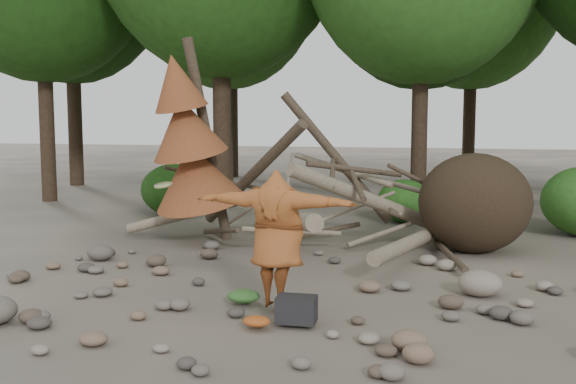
% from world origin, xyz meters
% --- Properties ---
extents(ground, '(120.00, 120.00, 0.00)m').
position_xyz_m(ground, '(0.00, 0.00, 0.00)').
color(ground, '#514C44').
rests_on(ground, ground).
extents(deadfall_pile, '(8.55, 5.24, 3.30)m').
position_xyz_m(deadfall_pile, '(2.02, 4.24, 0.95)').
color(deadfall_pile, '#332619').
rests_on(deadfall_pile, ground).
extents(dead_conifer, '(2.06, 2.16, 4.35)m').
position_xyz_m(dead_conifer, '(-3.12, 3.37, 2.11)').
color(dead_conifer, '#4C3F30').
rests_on(dead_conifer, ground).
extents(bush_left, '(1.80, 1.80, 1.44)m').
position_xyz_m(bush_left, '(-5.50, 7.20, 0.72)').
color(bush_left, '#1E4A13').
rests_on(bush_left, ground).
extents(bush_mid, '(1.40, 1.40, 1.12)m').
position_xyz_m(bush_mid, '(0.80, 7.80, 0.56)').
color(bush_mid, '#285E1B').
rests_on(bush_mid, ground).
extents(frisbee_thrower, '(3.25, 0.98, 1.86)m').
position_xyz_m(frisbee_thrower, '(0.14, -0.70, 1.01)').
color(frisbee_thrower, '#984F22').
rests_on(frisbee_thrower, ground).
extents(backpack, '(0.52, 0.37, 0.33)m').
position_xyz_m(backpack, '(0.58, -1.25, 0.17)').
color(backpack, black).
rests_on(backpack, ground).
extents(cloth_green, '(0.47, 0.39, 0.18)m').
position_xyz_m(cloth_green, '(-0.40, -0.57, 0.09)').
color(cloth_green, '#326227').
rests_on(cloth_green, ground).
extents(cloth_orange, '(0.35, 0.29, 0.13)m').
position_xyz_m(cloth_orange, '(0.14, -1.52, 0.06)').
color(cloth_orange, '#A24A1B').
rests_on(cloth_orange, ground).
extents(boulder_front_right, '(0.41, 0.37, 0.25)m').
position_xyz_m(boulder_front_right, '(2.04, -1.71, 0.12)').
color(boulder_front_right, '#79614C').
rests_on(boulder_front_right, ground).
extents(boulder_mid_right, '(0.65, 0.58, 0.39)m').
position_xyz_m(boulder_mid_right, '(2.77, 0.95, 0.19)').
color(boulder_mid_right, gray).
rests_on(boulder_mid_right, ground).
extents(boulder_mid_left, '(0.50, 0.45, 0.30)m').
position_xyz_m(boulder_mid_left, '(-4.05, 1.44, 0.15)').
color(boulder_mid_left, '#5C564E').
rests_on(boulder_mid_left, ground).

